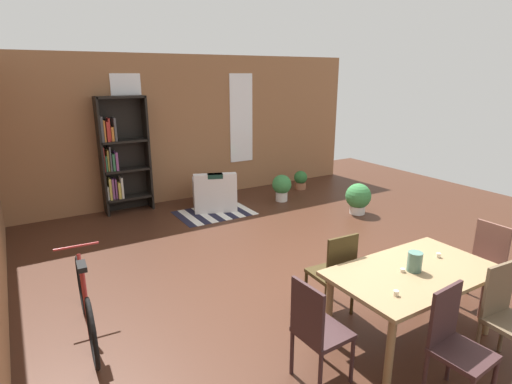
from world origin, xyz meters
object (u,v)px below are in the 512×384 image
Objects in this scene: dining_chair_far_left at (334,271)px; potted_plant_window at (301,180)px; vase_on_table at (415,262)px; dining_chair_head_left at (317,329)px; dining_chair_near_left at (455,342)px; dining_chair_head_right at (483,262)px; armchair_white at (214,194)px; bicycle_second at (86,305)px; bookshelf_tall at (120,156)px; potted_plant_by_shelf at (282,186)px; potted_plant_corner at (358,197)px; dining_chair_near_right at (507,314)px; dining_table at (414,278)px.

dining_chair_far_left is 2.26× the size of potted_plant_window.
vase_on_table is 1.22m from dining_chair_head_left.
dining_chair_near_left is 1.00× the size of dining_chair_head_right.
bicycle_second is at bearing -133.44° from armchair_white.
bookshelf_tall is 3.20m from potted_plant_by_shelf.
dining_chair_near_left is 1.64× the size of potted_plant_corner.
potted_plant_by_shelf is 1.31× the size of potted_plant_window.
potted_plant_window is (0.12, 1.92, -0.10)m from potted_plant_corner.
dining_chair_near_left reaches higher than potted_plant_corner.
bookshelf_tall is 5.12× the size of potted_plant_window.
bicycle_second reaches higher than potted_plant_corner.
dining_chair_near_right is 5.97m from potted_plant_window.
dining_table is 4.72m from armchair_white.
dining_chair_head_left is (-1.18, -0.00, -0.31)m from vase_on_table.
dining_chair_head_left is (-2.38, -0.00, 0.00)m from dining_chair_head_right.
dining_chair_head_left is at bearing -126.00° from potted_plant_window.
dining_chair_near_right is at bearing -87.28° from armchair_white.
dining_chair_near_left is at bearing -90.06° from dining_chair_far_left.
dining_chair_far_left reaches higher than dining_table.
dining_chair_far_left is (-0.36, 0.70, -0.31)m from vase_on_table.
potted_plant_window is at bearing 5.45° from armchair_white.
potted_plant_by_shelf is at bearing 58.52° from dining_chair_head_left.
vase_on_table is at bearing -109.05° from potted_plant_by_shelf.
potted_plant_corner is 1.38× the size of potted_plant_window.
armchair_white is at bearing 74.46° from dining_chair_head_left.
bookshelf_tall is at bearing 115.94° from dining_chair_head_right.
dining_chair_near_left reaches higher than potted_plant_by_shelf.
bookshelf_tall is 1.88m from armchair_white.
dining_table is 5.61m from bookshelf_tall.
bookshelf_tall is (-0.25, 5.41, 0.57)m from dining_chair_head_left.
bookshelf_tall is at bearing 172.74° from potted_plant_window.
dining_table reaches higher than potted_plant_by_shelf.
armchair_white is at bearing 88.40° from vase_on_table.
bookshelf_tall is at bearing 104.75° from vase_on_table.
dining_chair_near_right is at bearing -73.48° from bookshelf_tall.
dining_chair_near_left is 0.58× the size of bicycle_second.
dining_table is at bearing -108.88° from potted_plant_by_shelf.
dining_chair_near_right reaches higher than vase_on_table.
dining_table is 4.66m from potted_plant_by_shelf.
dining_chair_near_left is at bearing -110.21° from potted_plant_by_shelf.
dining_chair_near_right is 0.44× the size of bookshelf_tall.
bicycle_second is at bearing -165.44° from potted_plant_corner.
dining_chair_near_right is 6.39m from bookshelf_tall.
bookshelf_tall reaches higher than dining_chair_far_left.
dining_chair_head_right is at bearing -24.16° from dining_chair_far_left.
dining_chair_near_left is 0.75m from dining_chair_near_right.
dining_chair_head_left and dining_chair_near_right have the same top height.
dining_chair_head_right is 1.08m from dining_chair_near_right.
potted_plant_window is (2.76, 5.62, -0.29)m from dining_chair_near_left.
dining_chair_head_right is at bearing 0.08° from dining_chair_head_left.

